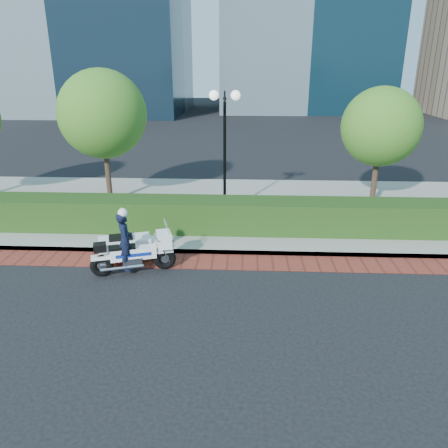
{
  "coord_description": "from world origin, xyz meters",
  "views": [
    {
      "loc": [
        1.68,
        -9.46,
        5.22
      ],
      "look_at": [
        1.14,
        1.85,
        1.0
      ],
      "focal_mm": 35.0,
      "sensor_mm": 36.0,
      "label": 1
    }
  ],
  "objects_px": {
    "lamppost": "(225,134)",
    "tree_b": "(102,114)",
    "tree_c": "(381,127)",
    "police_motorcycle": "(129,247)"
  },
  "relations": [
    {
      "from": "tree_c",
      "to": "tree_b",
      "type": "bearing_deg",
      "value": 180.0
    },
    {
      "from": "lamppost",
      "to": "police_motorcycle",
      "type": "bearing_deg",
      "value": -119.46
    },
    {
      "from": "lamppost",
      "to": "tree_b",
      "type": "height_order",
      "value": "tree_b"
    },
    {
      "from": "tree_b",
      "to": "tree_c",
      "type": "bearing_deg",
      "value": -0.0
    },
    {
      "from": "lamppost",
      "to": "tree_c",
      "type": "relative_size",
      "value": 0.98
    },
    {
      "from": "tree_c",
      "to": "police_motorcycle",
      "type": "height_order",
      "value": "tree_c"
    },
    {
      "from": "tree_c",
      "to": "police_motorcycle",
      "type": "xyz_separation_m",
      "value": [
        -7.86,
        -5.47,
        -2.43
      ]
    },
    {
      "from": "lamppost",
      "to": "tree_b",
      "type": "distance_m",
      "value": 4.71
    },
    {
      "from": "tree_b",
      "to": "police_motorcycle",
      "type": "relative_size",
      "value": 2.17
    },
    {
      "from": "tree_c",
      "to": "police_motorcycle",
      "type": "bearing_deg",
      "value": -145.15
    }
  ]
}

